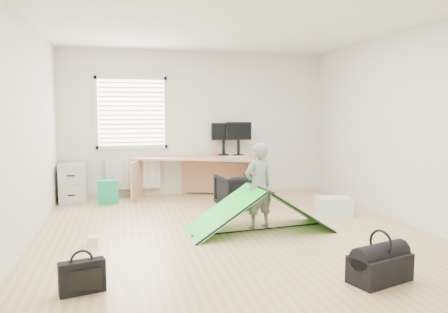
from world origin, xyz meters
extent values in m
plane|color=tan|center=(0.00, 0.00, 0.00)|extent=(5.50, 5.50, 0.00)
cube|color=silver|center=(0.00, 2.75, 1.35)|extent=(5.00, 0.02, 2.70)
cube|color=silver|center=(-1.20, 2.71, 1.55)|extent=(1.20, 0.06, 1.20)
cube|color=silver|center=(-1.20, 2.67, 0.45)|extent=(1.00, 0.12, 0.60)
cube|color=tan|center=(-0.07, 2.36, 0.37)|extent=(2.26, 1.39, 0.74)
cube|color=#ABADB0|center=(-2.23, 2.41, 0.34)|extent=(0.46, 0.60, 0.68)
cube|color=black|center=(0.51, 2.62, 0.96)|extent=(0.49, 0.18, 0.46)
cube|color=black|center=(0.77, 2.48, 0.97)|extent=(0.49, 0.11, 0.47)
cube|color=beige|center=(0.68, 2.22, 0.75)|extent=(0.43, 0.20, 0.02)
cylinder|color=#A95F63|center=(0.32, 2.49, 0.86)|extent=(0.09, 0.09, 0.25)
imported|color=black|center=(0.42, 1.28, 0.28)|extent=(0.68, 0.70, 0.55)
imported|color=slate|center=(0.39, 0.03, 0.58)|extent=(0.49, 0.40, 1.17)
cube|color=silver|center=(1.72, 0.45, 0.14)|extent=(0.57, 0.45, 0.28)
cube|color=#1D8B6B|center=(-1.64, 2.11, 0.20)|extent=(0.35, 0.17, 0.41)
cube|color=black|center=(-1.75, -1.65, 0.15)|extent=(0.41, 0.21, 0.29)
cube|color=silver|center=(-1.75, -0.26, 0.06)|extent=(0.14, 0.14, 0.11)
cube|color=black|center=(0.93, -2.00, 0.13)|extent=(0.65, 0.46, 0.26)
camera|label=1|loc=(-1.38, -5.49, 1.59)|focal=35.00mm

